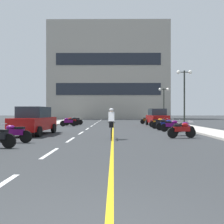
{
  "coord_description": "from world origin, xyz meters",
  "views": [
    {
      "loc": [
        0.31,
        -2.41,
        1.5
      ],
      "look_at": [
        0.13,
        21.8,
        1.47
      ],
      "focal_mm": 37.35,
      "sensor_mm": 36.0,
      "label": 1
    }
  ],
  "objects_px": {
    "motorcycle_13": "(147,120)",
    "motorcycle_7": "(166,124)",
    "motorcycle_4": "(182,130)",
    "motorcycle_12": "(76,121)",
    "parked_car_mid": "(157,117)",
    "motorcycle_5": "(183,128)",
    "motorcycle_11": "(72,121)",
    "parked_car_near": "(34,121)",
    "street_lamp_far": "(164,97)",
    "motorcycle_10": "(68,122)",
    "motorcycle_6": "(172,126)",
    "cyclist_rider": "(111,123)",
    "motorcycle_8": "(161,123)",
    "motorcycle_3": "(14,133)",
    "motorcycle_9": "(158,123)",
    "street_lamp_mid": "(184,85)"
  },
  "relations": [
    {
      "from": "motorcycle_4",
      "to": "motorcycle_6",
      "type": "bearing_deg",
      "value": 83.48
    },
    {
      "from": "street_lamp_far",
      "to": "cyclist_rider",
      "type": "height_order",
      "value": "street_lamp_far"
    },
    {
      "from": "street_lamp_mid",
      "to": "street_lamp_far",
      "type": "bearing_deg",
      "value": 88.65
    },
    {
      "from": "motorcycle_6",
      "to": "motorcycle_11",
      "type": "relative_size",
      "value": 1.01
    },
    {
      "from": "street_lamp_far",
      "to": "cyclist_rider",
      "type": "relative_size",
      "value": 2.64
    },
    {
      "from": "motorcycle_9",
      "to": "motorcycle_13",
      "type": "xyz_separation_m",
      "value": [
        -0.15,
        6.45,
        0.0
      ]
    },
    {
      "from": "motorcycle_6",
      "to": "street_lamp_mid",
      "type": "bearing_deg",
      "value": 63.66
    },
    {
      "from": "motorcycle_5",
      "to": "motorcycle_10",
      "type": "bearing_deg",
      "value": 134.41
    },
    {
      "from": "motorcycle_5",
      "to": "motorcycle_12",
      "type": "height_order",
      "value": "same"
    },
    {
      "from": "motorcycle_3",
      "to": "motorcycle_12",
      "type": "relative_size",
      "value": 1.0
    },
    {
      "from": "motorcycle_8",
      "to": "motorcycle_4",
      "type": "bearing_deg",
      "value": -92.43
    },
    {
      "from": "motorcycle_13",
      "to": "motorcycle_7",
      "type": "bearing_deg",
      "value": -89.1
    },
    {
      "from": "street_lamp_mid",
      "to": "motorcycle_5",
      "type": "xyz_separation_m",
      "value": [
        -2.37,
        -7.43,
        -3.52
      ]
    },
    {
      "from": "motorcycle_5",
      "to": "motorcycle_6",
      "type": "height_order",
      "value": "same"
    },
    {
      "from": "street_lamp_far",
      "to": "motorcycle_9",
      "type": "distance_m",
      "value": 10.85
    },
    {
      "from": "motorcycle_10",
      "to": "motorcycle_6",
      "type": "bearing_deg",
      "value": -35.9
    },
    {
      "from": "motorcycle_10",
      "to": "street_lamp_far",
      "type": "bearing_deg",
      "value": 35.65
    },
    {
      "from": "motorcycle_7",
      "to": "motorcycle_10",
      "type": "distance_m",
      "value": 10.28
    },
    {
      "from": "motorcycle_3",
      "to": "cyclist_rider",
      "type": "bearing_deg",
      "value": 17.69
    },
    {
      "from": "street_lamp_far",
      "to": "parked_car_near",
      "type": "xyz_separation_m",
      "value": [
        -12.16,
        -17.05,
        -2.67
      ]
    },
    {
      "from": "motorcycle_6",
      "to": "parked_car_near",
      "type": "bearing_deg",
      "value": -167.17
    },
    {
      "from": "motorcycle_5",
      "to": "cyclist_rider",
      "type": "distance_m",
      "value": 4.92
    },
    {
      "from": "motorcycle_9",
      "to": "cyclist_rider",
      "type": "bearing_deg",
      "value": -114.68
    },
    {
      "from": "motorcycle_10",
      "to": "cyclist_rider",
      "type": "bearing_deg",
      "value": -67.92
    },
    {
      "from": "motorcycle_12",
      "to": "motorcycle_5",
      "type": "bearing_deg",
      "value": -54.31
    },
    {
      "from": "motorcycle_8",
      "to": "motorcycle_10",
      "type": "bearing_deg",
      "value": 159.33
    },
    {
      "from": "motorcycle_11",
      "to": "street_lamp_mid",
      "type": "bearing_deg",
      "value": -16.17
    },
    {
      "from": "motorcycle_10",
      "to": "motorcycle_3",
      "type": "bearing_deg",
      "value": -90.52
    },
    {
      "from": "street_lamp_mid",
      "to": "parked_car_mid",
      "type": "relative_size",
      "value": 1.25
    },
    {
      "from": "motorcycle_7",
      "to": "motorcycle_11",
      "type": "bearing_deg",
      "value": 143.34
    },
    {
      "from": "street_lamp_far",
      "to": "motorcycle_7",
      "type": "bearing_deg",
      "value": -101.33
    },
    {
      "from": "motorcycle_6",
      "to": "cyclist_rider",
      "type": "bearing_deg",
      "value": -133.7
    },
    {
      "from": "motorcycle_3",
      "to": "motorcycle_8",
      "type": "xyz_separation_m",
      "value": [
        8.99,
        9.36,
        0.0
      ]
    },
    {
      "from": "motorcycle_4",
      "to": "motorcycle_12",
      "type": "xyz_separation_m",
      "value": [
        -8.31,
        13.63,
        0.0
      ]
    },
    {
      "from": "street_lamp_far",
      "to": "street_lamp_mid",
      "type": "bearing_deg",
      "value": -91.35
    },
    {
      "from": "motorcycle_7",
      "to": "motorcycle_11",
      "type": "distance_m",
      "value": 11.03
    },
    {
      "from": "parked_car_near",
      "to": "motorcycle_11",
      "type": "distance_m",
      "value": 10.25
    },
    {
      "from": "motorcycle_7",
      "to": "motorcycle_8",
      "type": "height_order",
      "value": "same"
    },
    {
      "from": "motorcycle_8",
      "to": "motorcycle_9",
      "type": "bearing_deg",
      "value": 87.97
    },
    {
      "from": "street_lamp_mid",
      "to": "motorcycle_4",
      "type": "bearing_deg",
      "value": -107.69
    },
    {
      "from": "street_lamp_far",
      "to": "parked_car_mid",
      "type": "height_order",
      "value": "street_lamp_far"
    },
    {
      "from": "motorcycle_11",
      "to": "motorcycle_13",
      "type": "distance_m",
      "value": 9.28
    },
    {
      "from": "motorcycle_12",
      "to": "motorcycle_6",
      "type": "bearing_deg",
      "value": -47.37
    },
    {
      "from": "parked_car_mid",
      "to": "motorcycle_7",
      "type": "relative_size",
      "value": 2.5
    },
    {
      "from": "motorcycle_4",
      "to": "motorcycle_9",
      "type": "height_order",
      "value": "same"
    },
    {
      "from": "motorcycle_4",
      "to": "motorcycle_10",
      "type": "bearing_deg",
      "value": 128.83
    },
    {
      "from": "parked_car_mid",
      "to": "motorcycle_5",
      "type": "xyz_separation_m",
      "value": [
        -0.33,
        -10.41,
        -0.44
      ]
    },
    {
      "from": "motorcycle_6",
      "to": "motorcycle_13",
      "type": "distance_m",
      "value": 11.29
    },
    {
      "from": "motorcycle_4",
      "to": "cyclist_rider",
      "type": "height_order",
      "value": "cyclist_rider"
    },
    {
      "from": "parked_car_near",
      "to": "parked_car_mid",
      "type": "height_order",
      "value": "same"
    }
  ]
}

